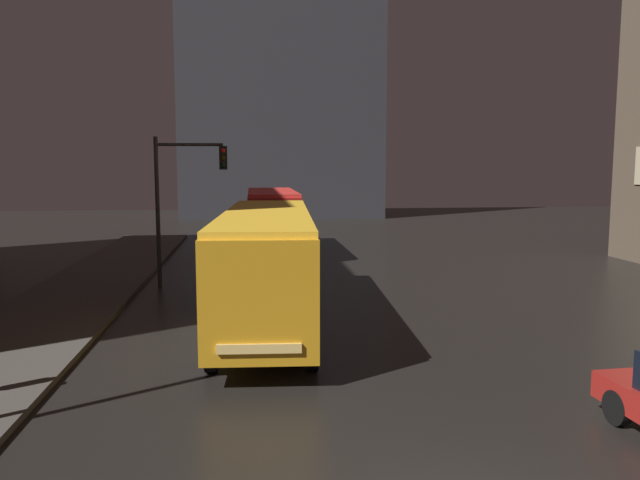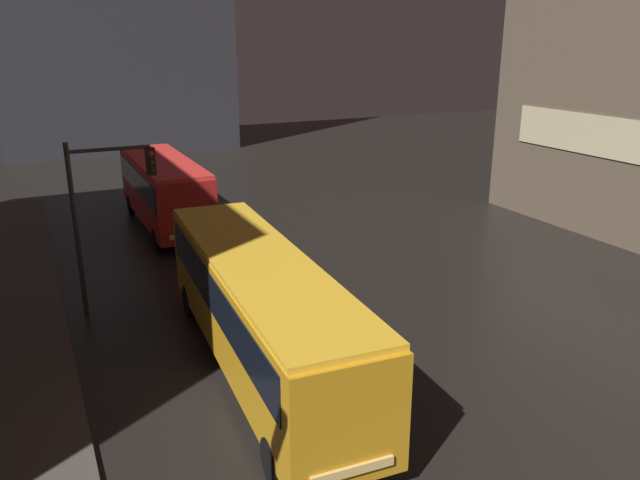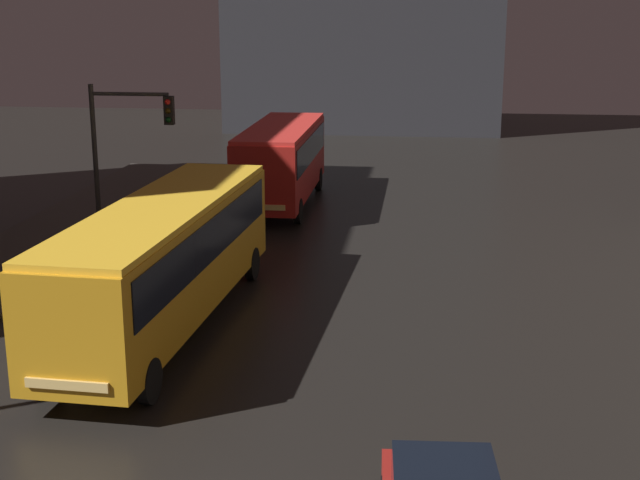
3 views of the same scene
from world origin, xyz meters
name	(u,v)px [view 1 (image 1 of 3)]	position (x,y,z in m)	size (l,w,h in m)	color
sidewalk_left	(25,334)	(-9.00, 10.00, 0.07)	(4.00, 48.00, 0.15)	#47423D
building_far_backdrop	(279,67)	(0.01, 52.54, 13.90)	(18.07, 12.00, 27.81)	#2D2D33
bus_near	(267,254)	(-2.31, 10.88, 2.06)	(3.15, 11.92, 3.34)	orange
bus_far	(272,215)	(-1.67, 25.83, 2.07)	(2.58, 9.47, 3.36)	#AD1E19
traffic_light_main	(182,186)	(-5.38, 16.91, 3.89)	(2.76, 0.35, 5.78)	#2D2D2D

